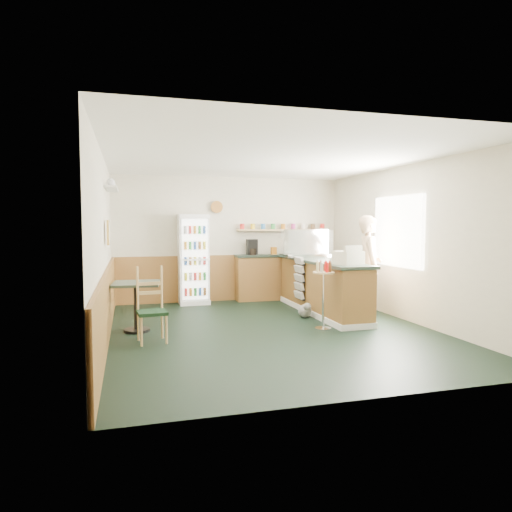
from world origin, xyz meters
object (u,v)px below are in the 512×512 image
object	(u,v)px
display_case	(306,244)
condiment_stand	(323,284)
shopkeeper	(369,266)
cafe_chair	(151,302)
cash_register	(348,258)
cafe_table	(136,297)
drinks_fridge	(194,259)

from	to	relation	value
display_case	condiment_stand	xyz separation A→B (m)	(-0.52, -2.02, -0.56)
display_case	shopkeeper	world-z (taller)	shopkeeper
condiment_stand	cafe_chair	size ratio (longest dim) A/B	1.00
cash_register	shopkeeper	distance (m)	0.90
cash_register	condiment_stand	size ratio (longest dim) A/B	0.38
cafe_table	condiment_stand	bearing A→B (deg)	-12.35
shopkeeper	display_case	bearing A→B (deg)	47.03
display_case	cafe_chair	xyz separation A→B (m)	(-3.20, -2.04, -0.72)
drinks_fridge	condiment_stand	world-z (taller)	drinks_fridge
cash_register	condiment_stand	bearing A→B (deg)	-172.63
shopkeeper	cash_register	bearing A→B (deg)	146.13
shopkeeper	cafe_chair	size ratio (longest dim) A/B	1.71
condiment_stand	cafe_chair	distance (m)	2.69
display_case	condiment_stand	bearing A→B (deg)	-104.40
drinks_fridge	cafe_table	world-z (taller)	drinks_fridge
cash_register	cafe_chair	size ratio (longest dim) A/B	0.38
drinks_fridge	condiment_stand	size ratio (longest dim) A/B	1.75
drinks_fridge	display_case	world-z (taller)	drinks_fridge
condiment_stand	cafe_table	bearing A→B (deg)	167.65
drinks_fridge	display_case	size ratio (longest dim) A/B	1.94
display_case	cash_register	xyz separation A→B (m)	(-0.00, -1.83, -0.16)
display_case	cafe_table	bearing A→B (deg)	-157.75
shopkeeper	cafe_table	xyz separation A→B (m)	(-4.10, -0.09, -0.37)
display_case	condiment_stand	size ratio (longest dim) A/B	0.90
cash_register	shopkeeper	world-z (taller)	shopkeeper
drinks_fridge	cafe_chair	distance (m)	3.12
drinks_fridge	shopkeeper	distance (m)	3.62
condiment_stand	cafe_chair	bearing A→B (deg)	-179.61
drinks_fridge	display_case	bearing A→B (deg)	-21.98
display_case	cafe_table	world-z (taller)	display_case
cafe_table	drinks_fridge	bearing A→B (deg)	61.99
cafe_chair	condiment_stand	bearing A→B (deg)	-5.55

